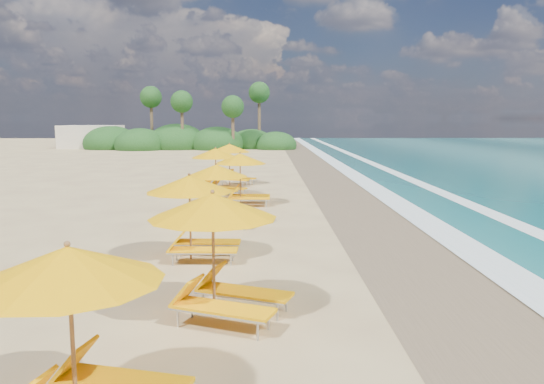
# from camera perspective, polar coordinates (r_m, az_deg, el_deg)

# --- Properties ---
(ground) EXTENTS (160.00, 160.00, 0.00)m
(ground) POSITION_cam_1_polar(r_m,az_deg,el_deg) (17.62, -0.00, -3.87)
(ground) COLOR tan
(ground) RESTS_ON ground
(wet_sand) EXTENTS (4.00, 160.00, 0.01)m
(wet_sand) POSITION_cam_1_polar(r_m,az_deg,el_deg) (18.11, 12.78, -3.72)
(wet_sand) COLOR #7F6A4B
(wet_sand) RESTS_ON ground
(surf_foam) EXTENTS (4.00, 160.00, 0.01)m
(surf_foam) POSITION_cam_1_polar(r_m,az_deg,el_deg) (18.92, 20.78, -3.49)
(surf_foam) COLOR white
(surf_foam) RESTS_ON ground
(station_0) EXTENTS (2.78, 2.68, 2.26)m
(station_0) POSITION_cam_1_polar(r_m,az_deg,el_deg) (6.63, -19.93, -13.52)
(station_0) COLOR olive
(station_0) RESTS_ON ground
(station_1) EXTENTS (3.09, 3.05, 2.38)m
(station_1) POSITION_cam_1_polar(r_m,az_deg,el_deg) (9.49, -5.49, -6.07)
(station_1) COLOR olive
(station_1) RESTS_ON ground
(station_2) EXTENTS (2.48, 2.30, 2.27)m
(station_2) POSITION_cam_1_polar(r_m,az_deg,el_deg) (13.56, -8.29, -2.10)
(station_2) COLOR olive
(station_2) RESTS_ON ground
(station_3) EXTENTS (2.55, 2.42, 2.17)m
(station_3) POSITION_cam_1_polar(r_m,az_deg,el_deg) (17.64, -5.61, 0.13)
(station_3) COLOR olive
(station_3) RESTS_ON ground
(station_4) EXTENTS (2.45, 2.26, 2.26)m
(station_4) POSITION_cam_1_polar(r_m,az_deg,el_deg) (21.93, -3.06, 1.84)
(station_4) COLOR olive
(station_4) RESTS_ON ground
(station_5) EXTENTS (3.08, 3.08, 2.33)m
(station_5) POSITION_cam_1_polar(r_m,az_deg,el_deg) (24.47, -5.85, 2.55)
(station_5) COLOR olive
(station_5) RESTS_ON ground
(station_6) EXTENTS (3.05, 3.02, 2.33)m
(station_6) POSITION_cam_1_polar(r_m,az_deg,el_deg) (28.56, -4.38, 3.36)
(station_6) COLOR olive
(station_6) RESTS_ON ground
(treeline) EXTENTS (25.80, 8.80, 9.74)m
(treeline) POSITION_cam_1_polar(r_m,az_deg,el_deg) (63.55, -9.54, 5.59)
(treeline) COLOR #163D14
(treeline) RESTS_ON ground
(beach_building) EXTENTS (7.00, 5.00, 2.80)m
(beach_building) POSITION_cam_1_polar(r_m,az_deg,el_deg) (68.82, -19.25, 5.77)
(beach_building) COLOR beige
(beach_building) RESTS_ON ground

